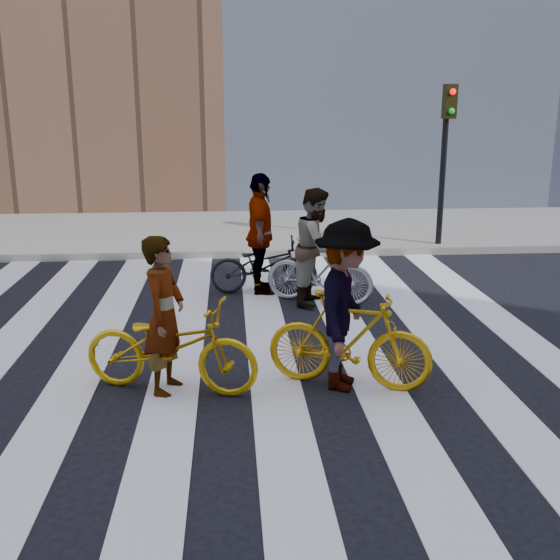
{
  "coord_description": "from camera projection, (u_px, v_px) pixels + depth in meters",
  "views": [
    {
      "loc": [
        0.09,
        -7.63,
        2.94
      ],
      "look_at": [
        0.7,
        0.3,
        0.81
      ],
      "focal_mm": 42.0,
      "sensor_mm": 36.0,
      "label": 1
    }
  ],
  "objects": [
    {
      "name": "bike_dark_rear",
      "position": [
        264.0,
        266.0,
        10.46
      ],
      "size": [
        1.74,
        0.66,
        0.9
      ],
      "primitive_type": "imported",
      "rotation": [
        0.0,
        0.0,
        1.54
      ],
      "color": "black",
      "rests_on": "ground"
    },
    {
      "name": "bike_yellow_left",
      "position": [
        171.0,
        346.0,
        6.84
      ],
      "size": [
        2.0,
        1.16,
        0.99
      ],
      "primitive_type": "imported",
      "rotation": [
        0.0,
        0.0,
        1.28
      ],
      "color": "#DFAA0C",
      "rests_on": "ground"
    },
    {
      "name": "ground",
      "position": [
        225.0,
        350.0,
        8.1
      ],
      "size": [
        100.0,
        100.0,
        0.0
      ],
      "primitive_type": "plane",
      "color": "black",
      "rests_on": "ground"
    },
    {
      "name": "traffic_signal",
      "position": [
        446.0,
        139.0,
        12.96
      ],
      "size": [
        0.22,
        0.42,
        3.33
      ],
      "color": "black",
      "rests_on": "ground"
    },
    {
      "name": "bike_silver_mid",
      "position": [
        320.0,
        271.0,
        9.92
      ],
      "size": [
        1.71,
        1.08,
        1.0
      ],
      "primitive_type": "imported",
      "rotation": [
        0.0,
        0.0,
        1.17
      ],
      "color": "#A4A8AD",
      "rests_on": "ground"
    },
    {
      "name": "rider_rear",
      "position": [
        260.0,
        234.0,
        10.32
      ],
      "size": [
        0.51,
        1.14,
        1.92
      ],
      "primitive_type": "imported",
      "rotation": [
        0.0,
        0.0,
        1.54
      ],
      "color": "slate",
      "rests_on": "ground"
    },
    {
      "name": "rider_left",
      "position": [
        164.0,
        315.0,
        6.75
      ],
      "size": [
        0.56,
        0.7,
        1.67
      ],
      "primitive_type": "imported",
      "rotation": [
        0.0,
        0.0,
        1.28
      ],
      "color": "slate",
      "rests_on": "ground"
    },
    {
      "name": "sidewalk_far",
      "position": [
        226.0,
        231.0,
        15.3
      ],
      "size": [
        100.0,
        5.0,
        0.15
      ],
      "primitive_type": "cube",
      "color": "gray",
      "rests_on": "ground"
    },
    {
      "name": "rider_mid",
      "position": [
        317.0,
        247.0,
        9.81
      ],
      "size": [
        0.95,
        1.05,
        1.76
      ],
      "primitive_type": "imported",
      "rotation": [
        0.0,
        0.0,
        1.17
      ],
      "color": "slate",
      "rests_on": "ground"
    },
    {
      "name": "bike_yellow_right",
      "position": [
        349.0,
        340.0,
        6.93
      ],
      "size": [
        1.82,
        1.06,
        1.06
      ],
      "primitive_type": "imported",
      "rotation": [
        0.0,
        0.0,
        1.23
      ],
      "color": "#DE9F0C",
      "rests_on": "ground"
    },
    {
      "name": "zebra_crosswalk",
      "position": [
        225.0,
        350.0,
        8.1
      ],
      "size": [
        8.25,
        10.0,
        0.01
      ],
      "color": "silver",
      "rests_on": "ground"
    },
    {
      "name": "rider_right",
      "position": [
        346.0,
        306.0,
        6.83
      ],
      "size": [
        1.03,
        1.34,
        1.82
      ],
      "primitive_type": "imported",
      "rotation": [
        0.0,
        0.0,
        1.23
      ],
      "color": "slate",
      "rests_on": "ground"
    }
  ]
}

